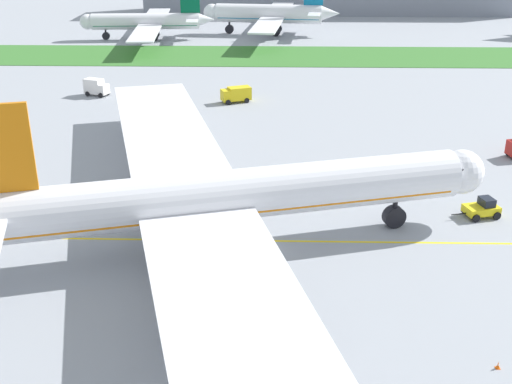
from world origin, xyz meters
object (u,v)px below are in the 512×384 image
at_px(airliner_foreground, 209,198).
at_px(parked_airliner_far_centre, 148,22).
at_px(parked_airliner_far_right, 270,14).
at_px(pushback_tug, 482,208).
at_px(traffic_cone_near_nose, 498,365).
at_px(service_truck_catering_van, 96,87).
at_px(service_truck_baggage_loader, 236,94).

height_order(airliner_foreground, parked_airliner_far_centre, airliner_foreground).
bearing_deg(parked_airliner_far_right, pushback_tug, -78.31).
relative_size(traffic_cone_near_nose, service_truck_catering_van, 0.12).
bearing_deg(parked_airliner_far_centre, parked_airliner_far_right, 14.23).
bearing_deg(service_truck_catering_van, traffic_cone_near_nose, -57.05).
xyz_separation_m(airliner_foreground, pushback_tug, (29.92, 8.27, -4.59)).
xyz_separation_m(airliner_foreground, parked_airliner_far_right, (5.55, 126.04, -0.04)).
bearing_deg(parked_airliner_far_centre, service_truck_catering_van, -89.30).
bearing_deg(airliner_foreground, pushback_tug, 15.45).
relative_size(parked_airliner_far_centre, parked_airliner_far_right, 0.96).
bearing_deg(parked_airliner_far_centre, airliner_foreground, -76.84).
xyz_separation_m(service_truck_catering_van, parked_airliner_far_centre, (-0.72, 58.59, 2.99)).
xyz_separation_m(parked_airliner_far_centre, parked_airliner_far_right, (33.07, 8.38, 0.90)).
xyz_separation_m(pushback_tug, parked_airliner_far_right, (-24.37, 117.77, 4.55)).
height_order(parked_airliner_far_centre, parked_airliner_far_right, parked_airliner_far_right).
height_order(airliner_foreground, service_truck_baggage_loader, airliner_foreground).
distance_m(service_truck_catering_van, parked_airliner_far_centre, 58.67).
height_order(service_truck_baggage_loader, parked_airliner_far_right, parked_airliner_far_right).
relative_size(airliner_foreground, service_truck_baggage_loader, 16.65).
height_order(service_truck_baggage_loader, parked_airliner_far_centre, parked_airliner_far_centre).
bearing_deg(service_truck_catering_van, parked_airliner_far_centre, 90.70).
bearing_deg(parked_airliner_far_right, parked_airliner_far_centre, -165.77).
height_order(pushback_tug, traffic_cone_near_nose, pushback_tug).
bearing_deg(pushback_tug, parked_airliner_far_centre, 117.70).
xyz_separation_m(pushback_tug, parked_airliner_far_centre, (-57.44, 109.39, 3.65)).
bearing_deg(pushback_tug, parked_airliner_far_right, 101.69).
height_order(pushback_tug, parked_airliner_far_right, parked_airliner_far_right).
bearing_deg(pushback_tug, airliner_foreground, -164.55).
bearing_deg(parked_airliner_far_right, service_truck_catering_van, -115.78).
bearing_deg(service_truck_catering_van, service_truck_baggage_loader, -8.52).
relative_size(airliner_foreground, service_truck_catering_van, 19.41).
bearing_deg(traffic_cone_near_nose, parked_airliner_far_centre, 110.51).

